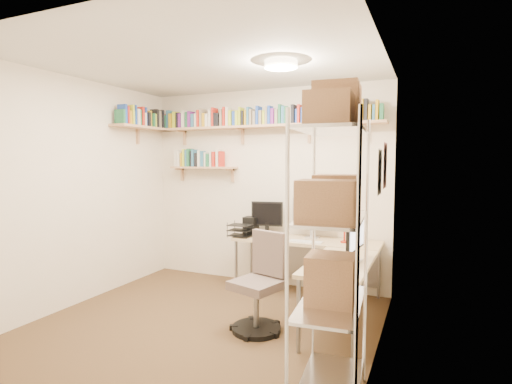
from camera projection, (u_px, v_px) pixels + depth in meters
ground at (205, 324)px, 3.90m from camera, size 3.20×3.20×0.00m
room_shell at (204, 165)px, 3.78m from camera, size 3.24×3.04×2.52m
wall_shelves at (228, 127)px, 5.09m from camera, size 3.12×1.09×0.80m
corner_desk at (304, 244)px, 4.48m from camera, size 1.77×1.73×1.15m
office_chair at (260, 289)px, 3.74m from camera, size 0.51×0.52×0.92m
wire_rack at (333, 196)px, 2.48m from camera, size 0.47×0.84×2.09m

